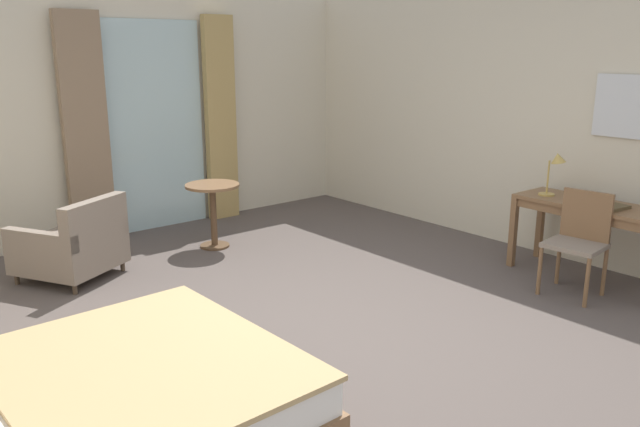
# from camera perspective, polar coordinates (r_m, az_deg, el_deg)

# --- Properties ---
(ground) EXTENTS (6.83, 7.76, 0.10)m
(ground) POSITION_cam_1_polar(r_m,az_deg,el_deg) (4.97, -0.07, -11.19)
(ground) COLOR #564C47
(wall_back) EXTENTS (6.43, 0.12, 2.76)m
(wall_back) POSITION_cam_1_polar(r_m,az_deg,el_deg) (7.65, -17.95, 8.44)
(wall_back) COLOR beige
(wall_back) RESTS_ON ground
(wall_right) EXTENTS (0.12, 7.36, 2.76)m
(wall_right) POSITION_cam_1_polar(r_m,az_deg,el_deg) (6.97, 20.46, 7.70)
(wall_right) COLOR beige
(wall_right) RESTS_ON ground
(balcony_glass_door) EXTENTS (1.25, 0.02, 2.43)m
(balcony_glass_door) POSITION_cam_1_polar(r_m,az_deg,el_deg) (7.76, -14.66, 7.53)
(balcony_glass_door) COLOR silver
(balcony_glass_door) RESTS_ON ground
(curtain_panel_left) EXTENTS (0.48, 0.10, 2.50)m
(curtain_panel_left) POSITION_cam_1_polar(r_m,az_deg,el_deg) (7.35, -20.30, 7.00)
(curtain_panel_left) COLOR #897056
(curtain_panel_left) RESTS_ON ground
(curtain_panel_right) EXTENTS (0.40, 0.10, 2.50)m
(curtain_panel_right) POSITION_cam_1_polar(r_m,az_deg,el_deg) (8.07, -8.92, 8.33)
(curtain_panel_right) COLOR tan
(curtain_panel_right) RESTS_ON ground
(writing_desk) EXTENTS (0.56, 1.41, 0.74)m
(writing_desk) POSITION_cam_1_polar(r_m,az_deg,el_deg) (6.35, 23.29, 0.04)
(writing_desk) COLOR brown
(writing_desk) RESTS_ON ground
(desk_chair) EXTENTS (0.46, 0.49, 0.91)m
(desk_chair) POSITION_cam_1_polar(r_m,az_deg,el_deg) (5.98, 22.24, -1.92)
(desk_chair) COLOR gray
(desk_chair) RESTS_ON ground
(desk_lamp) EXTENTS (0.20, 0.21, 0.43)m
(desk_lamp) POSITION_cam_1_polar(r_m,az_deg,el_deg) (6.46, 20.40, 4.12)
(desk_lamp) COLOR tan
(desk_lamp) RESTS_ON writing_desk
(closed_book) EXTENTS (0.30, 0.31, 0.03)m
(closed_book) POSITION_cam_1_polar(r_m,az_deg,el_deg) (6.21, 24.46, 0.63)
(closed_book) COLOR brown
(closed_book) RESTS_ON writing_desk
(armchair_by_window) EXTENTS (1.06, 1.07, 0.78)m
(armchair_by_window) POSITION_cam_1_polar(r_m,az_deg,el_deg) (6.39, -21.29, -2.72)
(armchair_by_window) COLOR gray
(armchair_by_window) RESTS_ON ground
(round_cafe_table) EXTENTS (0.58, 0.58, 0.70)m
(round_cafe_table) POSITION_cam_1_polar(r_m,az_deg,el_deg) (6.94, -9.59, 1.07)
(round_cafe_table) COLOR brown
(round_cafe_table) RESTS_ON ground
(wall_mirror) EXTENTS (0.02, 0.58, 0.58)m
(wall_mirror) POSITION_cam_1_polar(r_m,az_deg,el_deg) (6.55, 25.71, 8.66)
(wall_mirror) COLOR silver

